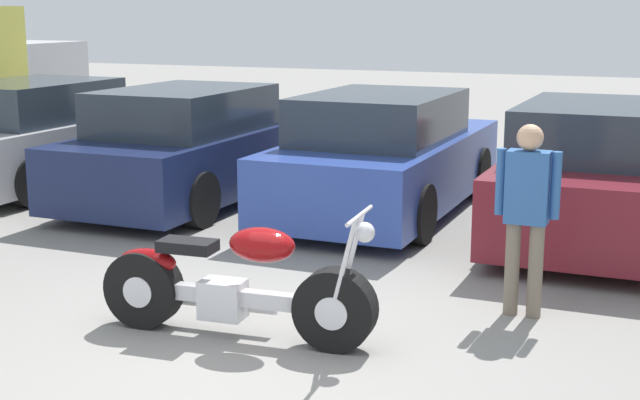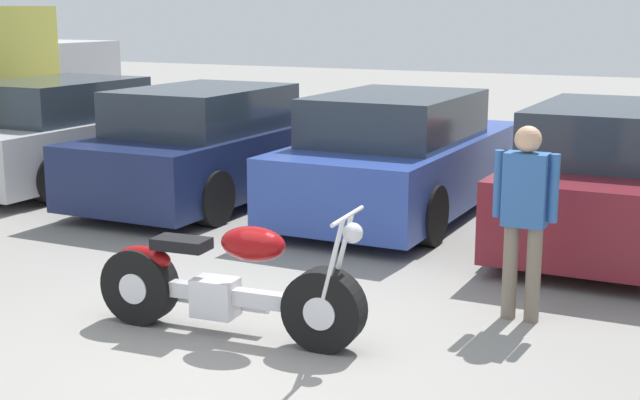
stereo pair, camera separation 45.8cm
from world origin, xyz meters
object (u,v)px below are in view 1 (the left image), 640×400
Objects in this scene: parked_car_navy at (193,148)px; parked_car_maroon at (599,174)px; parked_car_silver at (42,137)px; person_standing at (527,205)px; motorcycle at (233,286)px; parked_car_blue at (385,157)px.

parked_car_navy and parked_car_maroon have the same top height.
person_standing is at bearing -22.16° from parked_car_silver.
person_standing reaches higher than parked_car_maroon.
person_standing is (7.43, -3.02, 0.24)m from parked_car_silver.
motorcycle is 0.50× the size of parked_car_blue.
parked_car_blue is at bearing 125.56° from person_standing.
parked_car_silver is (-5.46, 4.39, 0.29)m from motorcycle.
parked_car_blue is 1.00× the size of parked_car_maroon.
parked_car_silver is 1.00× the size of parked_car_blue.
parked_car_navy is at bearing -178.92° from parked_car_maroon.
parked_car_blue is at bearing 6.37° from parked_car_navy.
parked_car_silver is at bearing 177.75° from parked_car_navy.
person_standing reaches higher than motorcycle.
motorcycle is 4.93m from parked_car_maroon.
parked_car_maroon reaches higher than motorcycle.
parked_car_navy is 2.79× the size of person_standing.
parked_car_navy is (2.57, -0.10, 0.00)m from parked_car_silver.
parked_car_navy is at bearing -173.63° from parked_car_blue.
parked_car_blue is 2.79× the size of person_standing.
parked_car_maroon is at bearing 1.08° from parked_car_navy.
parked_car_silver and parked_car_blue have the same top height.
person_standing reaches higher than parked_car_blue.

